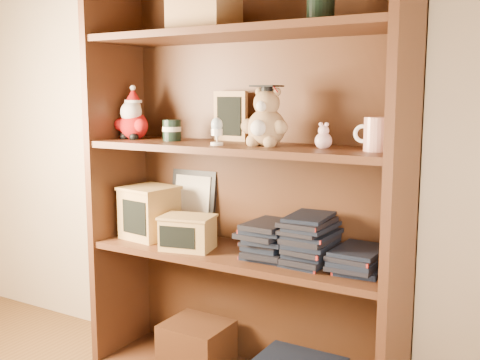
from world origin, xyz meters
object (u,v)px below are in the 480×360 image
object	(u,v)px
teacher_mug	(377,134)
treats_box	(149,212)
grad_teddy_bear	(266,122)
bookcase	(246,189)

from	to	relation	value
teacher_mug	treats_box	size ratio (longest dim) A/B	0.56
grad_teddy_bear	teacher_mug	size ratio (longest dim) A/B	1.78
treats_box	grad_teddy_bear	bearing A→B (deg)	-0.60
bookcase	grad_teddy_bear	distance (m)	0.28
treats_box	teacher_mug	bearing A→B (deg)	0.06
teacher_mug	grad_teddy_bear	bearing A→B (deg)	-179.04
teacher_mug	treats_box	world-z (taller)	teacher_mug
bookcase	treats_box	world-z (taller)	bookcase
grad_teddy_bear	teacher_mug	xyz separation A→B (m)	(0.39, 0.01, -0.03)
bookcase	grad_teddy_bear	xyz separation A→B (m)	(0.11, -0.06, 0.25)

